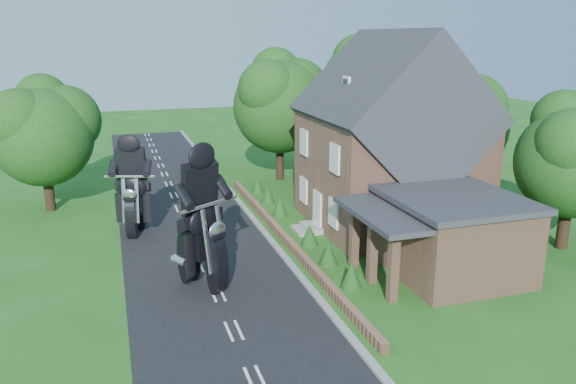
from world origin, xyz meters
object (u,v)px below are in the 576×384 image
object	(u,v)px
garden_wall	(284,237)
house	(390,145)
motorcycle_lead	(203,267)
motorcycle_follow	(135,220)
annex	(449,233)

from	to	relation	value
garden_wall	house	distance (m)	7.52
garden_wall	motorcycle_lead	xyz separation A→B (m)	(-4.72, -4.21, 0.70)
motorcycle_lead	motorcycle_follow	distance (m)	7.79
motorcycle_lead	motorcycle_follow	xyz separation A→B (m)	(-2.27, 7.45, -0.12)
house	motorcycle_lead	distance (m)	12.57
garden_wall	house	bearing A→B (deg)	9.17
garden_wall	motorcycle_follow	xyz separation A→B (m)	(-6.99, 3.24, 0.58)
house	motorcycle_follow	distance (m)	13.83
house	annex	distance (m)	7.30
house	annex	world-z (taller)	house
house	annex	size ratio (longest dim) A/B	1.45
garden_wall	house	size ratio (longest dim) A/B	2.15
motorcycle_lead	motorcycle_follow	size ratio (longest dim) A/B	1.15
house	motorcycle_follow	bearing A→B (deg)	170.34
house	motorcycle_follow	xyz separation A→B (m)	(-13.18, 2.24, -3.56)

